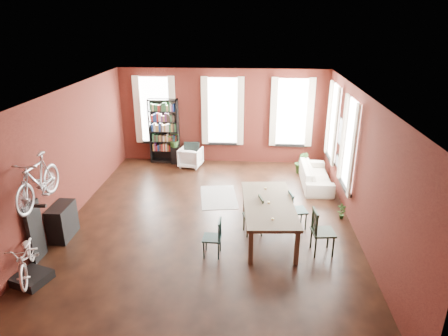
# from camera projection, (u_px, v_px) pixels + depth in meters

# --- Properties ---
(room) EXTENTS (9.00, 9.04, 3.22)m
(room) POSITION_uv_depth(u_px,v_px,m) (221.00, 133.00, 9.68)
(room) COLOR black
(room) RESTS_ON ground
(dining_table) EXTENTS (1.30, 2.54, 0.84)m
(dining_table) POSITION_uv_depth(u_px,v_px,m) (268.00, 220.00, 9.18)
(dining_table) COLOR #4D402E
(dining_table) RESTS_ON ground
(dining_chair_a) EXTENTS (0.40, 0.40, 0.84)m
(dining_chair_a) POSITION_uv_depth(u_px,v_px,m) (212.00, 238.00, 8.44)
(dining_chair_a) COLOR #163230
(dining_chair_a) RESTS_ON ground
(dining_chair_b) EXTENTS (0.51, 0.51, 0.91)m
(dining_chair_b) POSITION_uv_depth(u_px,v_px,m) (253.00, 216.00, 9.27)
(dining_chair_b) COLOR black
(dining_chair_b) RESTS_ON ground
(dining_chair_c) EXTENTS (0.52, 0.52, 1.01)m
(dining_chair_c) POSITION_uv_depth(u_px,v_px,m) (323.00, 232.00, 8.49)
(dining_chair_c) COLOR black
(dining_chair_c) RESTS_ON ground
(dining_chair_d) EXTENTS (0.49, 0.49, 0.90)m
(dining_chair_d) POSITION_uv_depth(u_px,v_px,m) (297.00, 210.00, 9.55)
(dining_chair_d) COLOR #193836
(dining_chair_d) RESTS_ON ground
(bookshelf) EXTENTS (1.00, 0.32, 2.20)m
(bookshelf) POSITION_uv_depth(u_px,v_px,m) (164.00, 131.00, 13.64)
(bookshelf) COLOR black
(bookshelf) RESTS_ON ground
(white_armchair) EXTENTS (0.82, 0.78, 0.73)m
(white_armchair) POSITION_uv_depth(u_px,v_px,m) (191.00, 156.00, 13.43)
(white_armchair) COLOR white
(white_armchair) RESTS_ON ground
(cream_sofa) EXTENTS (0.61, 2.08, 0.81)m
(cream_sofa) POSITION_uv_depth(u_px,v_px,m) (316.00, 172.00, 11.96)
(cream_sofa) COLOR beige
(cream_sofa) RESTS_ON ground
(striped_rug) EXTENTS (1.21, 1.71, 0.01)m
(striped_rug) POSITION_uv_depth(u_px,v_px,m) (219.00, 197.00, 11.28)
(striped_rug) COLOR black
(striped_rug) RESTS_ON ground
(bike_trainer) EXTENTS (0.75, 0.75, 0.17)m
(bike_trainer) POSITION_uv_depth(u_px,v_px,m) (32.00, 278.00, 7.68)
(bike_trainer) COLOR black
(bike_trainer) RESTS_ON ground
(bike_wall_rack) EXTENTS (0.16, 0.60, 1.30)m
(bike_wall_rack) POSITION_uv_depth(u_px,v_px,m) (35.00, 232.00, 8.22)
(bike_wall_rack) COLOR black
(bike_wall_rack) RESTS_ON ground
(console_table) EXTENTS (0.40, 0.80, 0.80)m
(console_table) POSITION_uv_depth(u_px,v_px,m) (62.00, 221.00, 9.14)
(console_table) COLOR black
(console_table) RESTS_ON ground
(plant_stand) EXTENTS (0.32, 0.32, 0.59)m
(plant_stand) POSITION_uv_depth(u_px,v_px,m) (175.00, 155.00, 13.77)
(plant_stand) COLOR black
(plant_stand) RESTS_ON ground
(plant_by_sofa) EXTENTS (0.56, 0.82, 0.33)m
(plant_by_sofa) POSITION_uv_depth(u_px,v_px,m) (301.00, 168.00, 12.93)
(plant_by_sofa) COLOR #2E5B24
(plant_by_sofa) RESTS_ON ground
(plant_small) EXTENTS (0.27, 0.43, 0.14)m
(plant_small) POSITION_uv_depth(u_px,v_px,m) (341.00, 216.00, 10.07)
(plant_small) COLOR #305622
(plant_small) RESTS_ON ground
(bicycle_floor) EXTENTS (0.76, 0.90, 1.47)m
(bicycle_floor) POSITION_uv_depth(u_px,v_px,m) (24.00, 241.00, 7.40)
(bicycle_floor) COLOR beige
(bicycle_floor) RESTS_ON bike_trainer
(bicycle_hung) EXTENTS (0.47, 1.00, 1.66)m
(bicycle_hung) POSITION_uv_depth(u_px,v_px,m) (35.00, 165.00, 7.67)
(bicycle_hung) COLOR #A5A8AD
(bicycle_hung) RESTS_ON bike_wall_rack
(plant_on_stand) EXTENTS (0.55, 0.59, 0.41)m
(plant_on_stand) POSITION_uv_depth(u_px,v_px,m) (175.00, 141.00, 13.58)
(plant_on_stand) COLOR #2B5723
(plant_on_stand) RESTS_ON plant_stand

